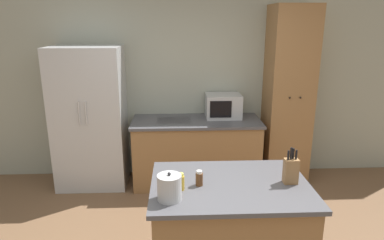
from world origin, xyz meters
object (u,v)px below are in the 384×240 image
object	(u,v)px
pantry_cabinet	(288,97)
microwave	(223,106)
spice_bottle_short_red	(172,181)
spice_bottle_amber_oil	(199,178)
spice_bottle_tall_dark	(181,182)
refrigerator	(90,118)
kettle	(169,187)
knife_block	(291,170)

from	to	relation	value
pantry_cabinet	microwave	distance (m)	0.87
microwave	spice_bottle_short_red	size ratio (longest dim) A/B	3.89
spice_bottle_short_red	microwave	bearing A→B (deg)	72.43
pantry_cabinet	microwave	xyz separation A→B (m)	(-0.85, 0.06, -0.13)
microwave	spice_bottle_short_red	world-z (taller)	microwave
spice_bottle_short_red	spice_bottle_amber_oil	distance (m)	0.21
pantry_cabinet	microwave	size ratio (longest dim) A/B	5.02
pantry_cabinet	spice_bottle_amber_oil	size ratio (longest dim) A/B	19.35
spice_bottle_tall_dark	refrigerator	bearing A→B (deg)	119.72
kettle	knife_block	bearing A→B (deg)	12.96
refrigerator	kettle	size ratio (longest dim) A/B	8.83
spice_bottle_short_red	spice_bottle_amber_oil	xyz separation A→B (m)	(0.21, 0.02, 0.00)
spice_bottle_short_red	refrigerator	bearing A→B (deg)	118.79
pantry_cabinet	spice_bottle_tall_dark	xyz separation A→B (m)	(-1.45, -2.08, -0.18)
spice_bottle_tall_dark	spice_bottle_short_red	xyz separation A→B (m)	(-0.07, 0.04, -0.01)
spice_bottle_short_red	pantry_cabinet	bearing A→B (deg)	53.27
knife_block	spice_bottle_amber_oil	size ratio (longest dim) A/B	2.44
refrigerator	knife_block	distance (m)	2.81
refrigerator	spice_bottle_tall_dark	world-z (taller)	refrigerator
spice_bottle_amber_oil	knife_block	bearing A→B (deg)	0.69
pantry_cabinet	spice_bottle_amber_oil	distance (m)	2.41
refrigerator	microwave	world-z (taller)	refrigerator
refrigerator	pantry_cabinet	xyz separation A→B (m)	(2.61, 0.04, 0.25)
refrigerator	spice_bottle_short_red	bearing A→B (deg)	-61.21
spice_bottle_short_red	spice_bottle_amber_oil	bearing A→B (deg)	6.89
spice_bottle_amber_oil	kettle	bearing A→B (deg)	-137.31
microwave	kettle	bearing A→B (deg)	-106.67
microwave	knife_block	world-z (taller)	knife_block
refrigerator	spice_bottle_tall_dark	size ratio (longest dim) A/B	13.70
knife_block	kettle	xyz separation A→B (m)	(-0.93, -0.21, -0.01)
spice_bottle_tall_dark	spice_bottle_amber_oil	world-z (taller)	spice_bottle_tall_dark
spice_bottle_short_red	kettle	size ratio (longest dim) A/B	0.58
knife_block	spice_bottle_short_red	xyz separation A→B (m)	(-0.92, -0.03, -0.05)
refrigerator	pantry_cabinet	distance (m)	2.62
spice_bottle_amber_oil	pantry_cabinet	bearing A→B (deg)	56.85
knife_block	microwave	bearing A→B (deg)	96.98
refrigerator	spice_bottle_amber_oil	world-z (taller)	refrigerator
spice_bottle_amber_oil	refrigerator	bearing A→B (deg)	123.47
spice_bottle_amber_oil	spice_bottle_tall_dark	bearing A→B (deg)	-154.03
spice_bottle_tall_dark	kettle	size ratio (longest dim) A/B	0.64
refrigerator	microwave	xyz separation A→B (m)	(1.76, 0.10, 0.12)
knife_block	refrigerator	bearing A→B (deg)	135.75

